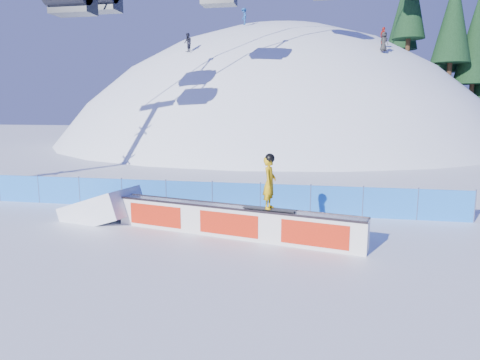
# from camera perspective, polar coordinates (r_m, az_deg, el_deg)

# --- Properties ---
(ground) EXTENTS (160.00, 160.00, 0.00)m
(ground) POSITION_cam_1_polar(r_m,az_deg,el_deg) (14.00, -12.34, -8.14)
(ground) COLOR white
(ground) RESTS_ON ground
(snow_hill) EXTENTS (64.00, 64.00, 64.00)m
(snow_hill) POSITION_cam_1_polar(r_m,az_deg,el_deg) (58.86, 4.86, -12.53)
(snow_hill) COLOR white
(snow_hill) RESTS_ON ground
(treeline) EXTENTS (18.70, 10.93, 20.29)m
(treeline) POSITION_cam_1_polar(r_m,az_deg,el_deg) (56.02, 28.95, 14.69)
(treeline) COLOR #342214
(treeline) RESTS_ON ground
(safety_fence) EXTENTS (22.05, 0.05, 1.30)m
(safety_fence) POSITION_cam_1_polar(r_m,az_deg,el_deg) (17.94, -6.80, -2.06)
(safety_fence) COLOR blue
(safety_fence) RESTS_ON ground
(rail_box) EXTENTS (8.63, 2.54, 1.05)m
(rail_box) POSITION_cam_1_polar(r_m,az_deg,el_deg) (14.16, -1.09, -5.53)
(rail_box) COLOR silver
(rail_box) RESTS_ON ground
(snow_ramp) EXTENTS (3.18, 2.38, 1.78)m
(snow_ramp) POSITION_cam_1_polar(r_m,az_deg,el_deg) (17.23, -17.85, -5.01)
(snow_ramp) COLOR white
(snow_ramp) RESTS_ON ground
(snowboarder) EXTENTS (1.73, 0.68, 1.78)m
(snowboarder) POSITION_cam_1_polar(r_m,az_deg,el_deg) (13.38, 3.96, -0.29)
(snowboarder) COLOR black
(snowboarder) RESTS_ON rail_box
(distant_skiers) EXTENTS (18.44, 7.52, 5.14)m
(distant_skiers) POSITION_cam_1_polar(r_m,az_deg,el_deg) (42.90, 6.02, 19.08)
(distant_skiers) COLOR black
(distant_skiers) RESTS_ON ground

